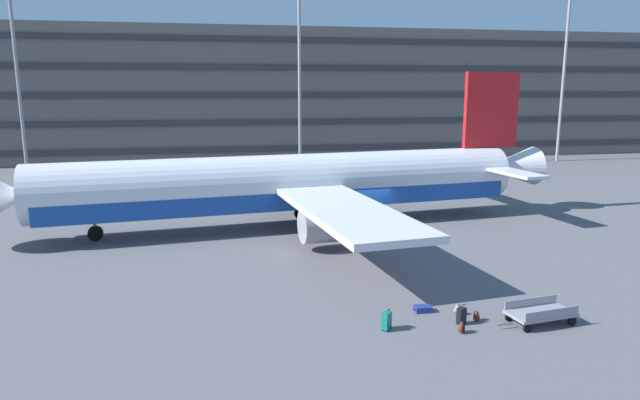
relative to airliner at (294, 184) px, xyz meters
name	(u,v)px	position (x,y,z in m)	size (l,w,h in m)	color
ground_plane	(378,229)	(5.23, -2.12, -2.85)	(600.00, 600.00, 0.00)	#5B5B60
terminal_structure	(290,94)	(5.23, 41.22, 5.50)	(133.92, 15.19, 16.68)	#605B56
airliner	(294,184)	(0.00, 0.00, 0.00)	(38.01, 30.82, 10.30)	silver
light_mast_far_left	(14,39)	(-25.20, 28.04, 11.25)	(1.80, 0.50, 24.73)	gray
light_mast_left	(299,42)	(4.63, 28.04, 11.45)	(1.80, 0.50, 25.11)	gray
light_mast_center_left	(567,41)	(38.03, 28.04, 12.09)	(1.80, 0.50, 26.37)	gray
suitcase_silver	(423,309)	(3.15, -15.75, -2.72)	(0.74, 0.48, 0.25)	navy
suitcase_teal	(461,315)	(4.19, -17.20, -2.49)	(0.42, 0.36, 0.83)	black
suitcase_black	(387,321)	(1.13, -17.18, -2.47)	(0.47, 0.48, 0.84)	#147266
backpack_navy	(457,310)	(4.41, -16.32, -2.64)	(0.35, 0.38, 0.48)	gray
backpack_small	(462,328)	(3.85, -17.97, -2.63)	(0.37, 0.41, 0.50)	#592619
backpack_orange	(477,316)	(4.92, -17.03, -2.65)	(0.36, 0.39, 0.46)	#592619
baggage_cart	(541,313)	(7.28, -17.71, -2.42)	(3.36, 1.63, 0.82)	gray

